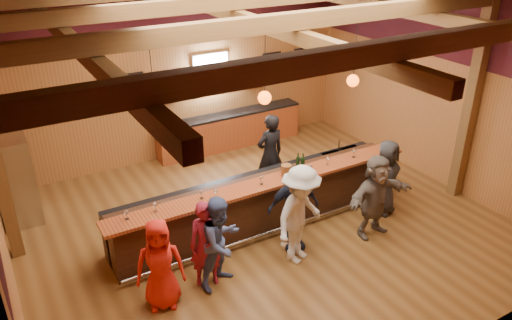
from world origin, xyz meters
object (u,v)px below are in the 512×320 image
object	(u,v)px
customer_navy	(293,208)
customer_denim	(221,242)
customer_redvest	(206,244)
customer_dark	(386,177)
customer_brown	(375,196)
bottle_a	(303,164)
stainless_fridge	(16,182)
ice_bucket	(286,170)
back_bar_cabinet	(230,130)
customer_white	(300,215)
bar_counter	(261,200)
bartender	(270,154)
customer_orange	(160,264)

from	to	relation	value
customer_navy	customer_denim	bearing A→B (deg)	-160.12
customer_redvest	customer_dark	world-z (taller)	customer_dark
customer_brown	bottle_a	world-z (taller)	customer_brown
stainless_fridge	ice_bucket	distance (m)	5.29
customer_denim	customer_brown	bearing A→B (deg)	-24.34
bottle_a	customer_dark	bearing A→B (deg)	-20.94
back_bar_cabinet	customer_redvest	distance (m)	5.50
stainless_fridge	customer_redvest	xyz separation A→B (m)	(2.43, -3.56, -0.13)
customer_navy	ice_bucket	xyz separation A→B (m)	(0.30, 0.70, 0.38)
customer_redvest	customer_navy	bearing A→B (deg)	19.75
back_bar_cabinet	customer_brown	size ratio (longest dim) A/B	2.41
customer_denim	customer_white	world-z (taller)	customer_white
bar_counter	customer_navy	distance (m)	1.05
back_bar_cabinet	customer_denim	bearing A→B (deg)	-119.00
customer_redvest	customer_denim	xyz separation A→B (m)	(0.21, -0.13, 0.05)
stainless_fridge	bartender	world-z (taller)	bartender
customer_navy	bottle_a	bearing A→B (deg)	57.37
bartender	ice_bucket	bearing A→B (deg)	68.42
customer_white	customer_denim	bearing A→B (deg)	151.75
back_bar_cabinet	customer_denim	size ratio (longest dim) A/B	2.44
customer_white	bartender	bearing A→B (deg)	46.69
customer_navy	customer_brown	xyz separation A→B (m)	(1.58, -0.41, -0.01)
customer_orange	customer_white	world-z (taller)	customer_white
stainless_fridge	bartender	bearing A→B (deg)	-15.90
customer_navy	ice_bucket	bearing A→B (deg)	78.30
back_bar_cabinet	customer_white	size ratio (longest dim) A/B	2.15
customer_denim	ice_bucket	bearing A→B (deg)	5.44
stainless_fridge	customer_white	size ratio (longest dim) A/B	0.97
customer_redvest	ice_bucket	bearing A→B (deg)	37.52
stainless_fridge	bottle_a	xyz separation A→B (m)	(4.90, -2.73, 0.35)
bar_counter	back_bar_cabinet	world-z (taller)	bar_counter
customer_navy	customer_dark	size ratio (longest dim) A/B	1.05
customer_white	ice_bucket	xyz separation A→B (m)	(0.41, 1.07, 0.29)
customer_white	bartender	world-z (taller)	customer_white
customer_brown	customer_dark	size ratio (longest dim) A/B	1.04
back_bar_cabinet	bartender	world-z (taller)	bartender
ice_bucket	bottle_a	distance (m)	0.39
customer_orange	customer_redvest	size ratio (longest dim) A/B	1.01
customer_denim	customer_white	distance (m)	1.48
customer_redvest	customer_denim	distance (m)	0.25
customer_white	bartender	size ratio (longest dim) A/B	1.02
customer_dark	customer_redvest	bearing A→B (deg)	162.85
bar_counter	stainless_fridge	distance (m)	4.81
bar_counter	stainless_fridge	world-z (taller)	stainless_fridge
customer_white	bar_counter	bearing A→B (deg)	66.02
back_bar_cabinet	customer_navy	size ratio (longest dim) A/B	2.38
customer_dark	bottle_a	distance (m)	1.81
back_bar_cabinet	customer_dark	size ratio (longest dim) A/B	2.50
customer_redvest	customer_white	size ratio (longest dim) A/B	0.82
customer_dark	customer_white	bearing A→B (deg)	170.60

